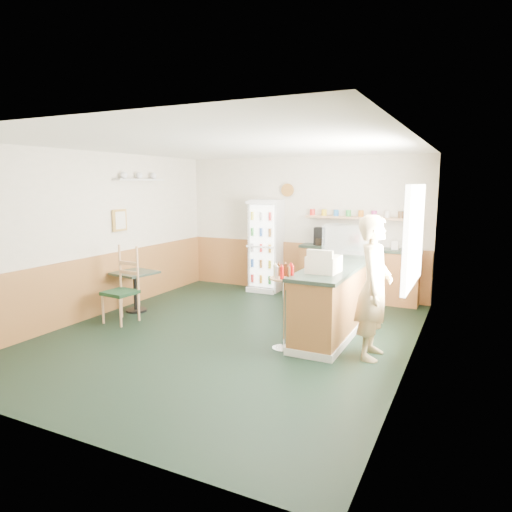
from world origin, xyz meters
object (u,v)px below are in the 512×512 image
Objects in this scene: condiment_stand at (283,293)px; cafe_table at (135,284)px; shopkeeper at (374,287)px; cafe_chair at (124,282)px; drinks_fridge at (266,246)px; cash_register at (324,264)px; display_case at (352,241)px.

condiment_stand is 3.05m from cafe_table.
shopkeeper is 3.91m from cafe_chair.
shopkeeper is 4.13m from cafe_table.
cash_register is at bearing -51.48° from drinks_fridge.
shopkeeper is at bearing 12.40° from condiment_stand.
display_case is 0.79× the size of condiment_stand.
display_case is 1.82m from shopkeeper.
condiment_stand is (1.62, -2.95, -0.17)m from drinks_fridge.
condiment_stand reaches higher than cafe_table.
drinks_fridge is 3.37m from condiment_stand.
condiment_stand is (-0.42, -1.89, -0.50)m from display_case.
display_case is at bearing 77.52° from condiment_stand.
condiment_stand is at bearing -10.87° from cafe_table.
cafe_chair is (-1.16, -2.87, -0.30)m from drinks_fridge.
condiment_stand is 0.94× the size of cafe_chair.
drinks_fridge is at bearing 72.07° from cafe_chair.
cash_register is (-0.00, -1.50, -0.14)m from display_case.
cafe_table is (-4.10, 0.33, -0.42)m from shopkeeper.
cash_register is 0.67m from condiment_stand.
cafe_chair is (-3.89, -0.17, -0.27)m from shopkeeper.
cash_register is at bearing 42.95° from condiment_stand.
cafe_table is at bearing 116.73° from cafe_chair.
cash_register is 0.34× the size of cafe_chair.
display_case is 1.24× the size of cafe_table.
drinks_fridge is 1.03× the size of shopkeeper.
cash_register is 0.23× the size of shopkeeper.
cash_register is 3.46m from cafe_table.
drinks_fridge is 1.64× the size of condiment_stand.
condiment_stand is (-0.42, -0.39, -0.36)m from cash_register.
shopkeeper is (2.74, -2.70, -0.03)m from drinks_fridge.
shopkeeper is 1.15m from condiment_stand.
drinks_fridge reaches higher than condiment_stand.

